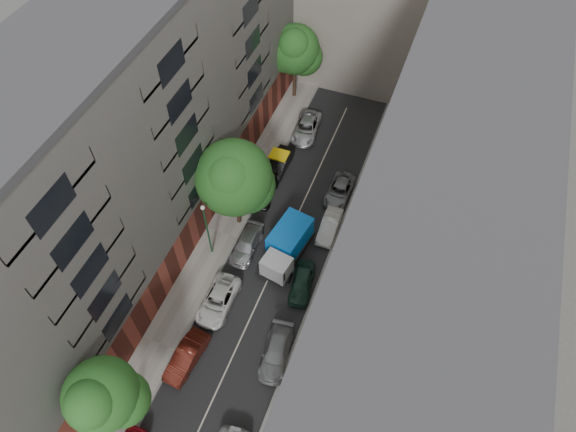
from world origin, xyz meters
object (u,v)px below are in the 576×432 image
at_px(car_left_4, 265,190).
at_px(car_right_3, 329,226).
at_px(car_left_3, 247,245).
at_px(tarp_truck, 286,246).
at_px(car_right_4, 339,191).
at_px(car_left_2, 218,300).
at_px(lamp_post, 206,225).
at_px(tree_mid, 234,180).
at_px(car_right_1, 276,353).
at_px(car_left_5, 279,163).
at_px(tree_far, 295,51).
at_px(tree_near, 103,398).
at_px(car_left_6, 306,128).
at_px(car_left_1, 186,357).
at_px(pedestrian, 379,192).
at_px(car_right_2, 302,283).

xyz_separation_m(car_left_4, car_right_3, (6.79, -1.80, -0.05)).
xyz_separation_m(car_left_3, car_right_3, (5.99, 4.32, 0.03)).
bearing_deg(tarp_truck, car_right_4, 84.50).
height_order(car_left_2, car_right_3, car_left_2).
height_order(car_left_3, lamp_post, lamp_post).
height_order(tree_mid, lamp_post, tree_mid).
bearing_deg(car_left_2, car_right_1, -23.41).
distance_m(car_left_5, car_right_4, 6.51).
bearing_deg(car_right_4, car_left_4, -158.09).
bearing_deg(car_right_3, tree_far, 118.35).
relative_size(car_right_1, tree_near, 0.53).
xyz_separation_m(car_left_6, tree_near, (-1.76, -31.69, 5.53)).
height_order(car_left_3, car_right_3, car_right_3).
height_order(car_left_2, car_left_6, car_left_6).
bearing_deg(car_left_1, lamp_post, 110.32).
bearing_deg(tree_near, car_left_2, 80.64).
bearing_deg(tarp_truck, lamp_post, -152.59).
relative_size(tarp_truck, pedestrian, 3.69).
distance_m(car_right_2, tree_mid, 9.86).
height_order(car_left_5, car_right_1, car_left_5).
bearing_deg(pedestrian, car_right_1, 83.13).
height_order(car_left_1, tree_mid, tree_mid).
bearing_deg(tree_far, car_right_3, -60.36).
relative_size(car_left_2, tree_near, 0.55).
height_order(car_left_2, car_right_1, car_left_2).
height_order(car_left_2, tree_mid, tree_mid).
bearing_deg(tree_mid, car_left_1, -83.27).
bearing_deg(car_left_4, car_left_5, 85.13).
relative_size(car_left_1, car_left_3, 0.99).
xyz_separation_m(car_right_1, tree_mid, (-7.55, 10.36, 5.14)).
height_order(car_right_4, tree_far, tree_far).
distance_m(car_left_1, lamp_post, 10.15).
bearing_deg(lamp_post, car_left_1, -75.02).
xyz_separation_m(car_right_1, car_right_4, (-0.25, 16.60, -0.04)).
height_order(car_left_5, pedestrian, pedestrian).
bearing_deg(car_left_3, car_left_2, -90.81).
xyz_separation_m(car_left_2, car_right_1, (5.85, -2.39, -0.00)).
relative_size(car_left_1, tree_near, 0.50).
distance_m(car_right_1, lamp_post, 11.31).
bearing_deg(car_left_2, car_left_1, -93.15).
bearing_deg(car_left_3, lamp_post, -153.16).
distance_m(car_left_1, car_left_4, 16.81).
bearing_deg(car_left_4, car_right_3, -19.73).
distance_m(car_left_5, car_right_3, 8.67).
bearing_deg(car_right_1, car_left_4, 107.89).
distance_m(car_right_4, pedestrian, 3.60).
xyz_separation_m(tarp_truck, car_right_3, (2.59, 3.80, -0.84)).
relative_size(car_left_5, car_right_1, 0.95).
bearing_deg(car_right_1, car_right_2, 84.80).
height_order(car_left_1, car_right_3, car_left_1).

